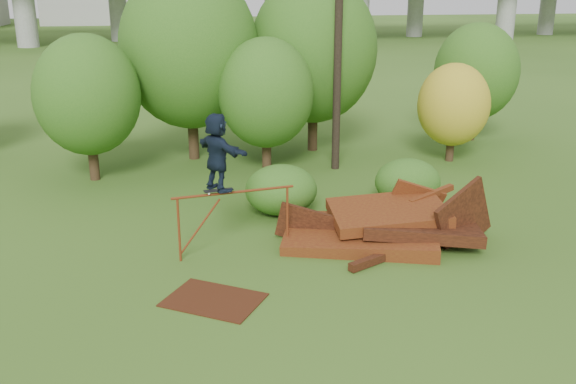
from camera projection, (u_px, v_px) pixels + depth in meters
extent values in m
plane|color=#2D5116|center=(339.00, 285.00, 14.44)|extent=(240.00, 240.00, 0.00)
cube|color=#4E190E|center=(360.00, 236.00, 16.74)|extent=(4.47, 3.50, 0.65)
cube|color=black|center=(420.00, 228.00, 16.64)|extent=(3.39, 2.59, 0.59)
cube|color=#4E190E|center=(388.00, 213.00, 16.90)|extent=(3.09, 2.13, 0.62)
cube|color=black|center=(463.00, 219.00, 16.56)|extent=(2.06, 1.08, 2.16)
cube|color=#4E190E|center=(413.00, 206.00, 17.86)|extent=(1.74, 0.63, 1.70)
cube|color=black|center=(312.00, 227.00, 16.85)|extent=(1.91, 0.87, 1.29)
cube|color=black|center=(386.00, 255.00, 15.68)|extent=(2.19, 1.28, 0.19)
cube|color=#4E190E|center=(431.00, 195.00, 17.53)|extent=(1.49, 0.72, 0.38)
cylinder|color=maroon|center=(179.00, 230.00, 15.42)|extent=(0.06, 0.06, 1.62)
cylinder|color=maroon|center=(287.00, 217.00, 16.28)|extent=(0.06, 0.06, 1.62)
cylinder|color=maroon|center=(234.00, 192.00, 15.60)|extent=(3.03, 0.53, 0.06)
cube|color=black|center=(219.00, 190.00, 15.45)|extent=(0.73, 0.30, 0.02)
cylinder|color=silver|center=(209.00, 194.00, 15.32)|extent=(0.06, 0.04, 0.05)
cylinder|color=silver|center=(208.00, 192.00, 15.45)|extent=(0.06, 0.04, 0.05)
cylinder|color=silver|center=(230.00, 191.00, 15.47)|extent=(0.06, 0.04, 0.05)
cylinder|color=silver|center=(228.00, 190.00, 15.61)|extent=(0.06, 0.04, 0.05)
imported|color=black|center=(217.00, 152.00, 15.16)|extent=(1.39, 1.77, 1.88)
cube|color=#3C1B0C|center=(214.00, 300.00, 13.71)|extent=(2.43, 2.26, 0.03)
cylinder|color=black|center=(93.00, 157.00, 21.92)|extent=(0.34, 0.34, 1.61)
ellipsoid|color=#1F4F15|center=(87.00, 95.00, 21.25)|extent=(3.51, 3.51, 4.03)
cylinder|color=black|center=(193.00, 130.00, 24.45)|extent=(0.39, 0.39, 2.25)
ellipsoid|color=#1F4F15|center=(189.00, 49.00, 23.50)|extent=(5.11, 5.11, 5.88)
cylinder|color=black|center=(267.00, 149.00, 23.04)|extent=(0.33, 0.33, 1.54)
ellipsoid|color=#1F4F15|center=(266.00, 93.00, 22.41)|extent=(3.36, 3.36, 3.86)
cylinder|color=black|center=(313.00, 124.00, 25.73)|extent=(0.38, 0.38, 2.15)
ellipsoid|color=#1F4F15|center=(314.00, 50.00, 24.82)|extent=(4.93, 4.93, 5.66)
cylinder|color=black|center=(450.00, 146.00, 24.30)|extent=(0.30, 0.30, 1.15)
ellipsoid|color=#A58C19|center=(454.00, 105.00, 23.81)|extent=(2.68, 2.68, 3.08)
cylinder|color=black|center=(472.00, 121.00, 27.52)|extent=(0.34, 0.34, 1.60)
ellipsoid|color=#1F4F15|center=(476.00, 72.00, 26.86)|extent=(3.52, 3.52, 4.05)
ellipsoid|color=#1F4F15|center=(281.00, 190.00, 18.67)|extent=(2.11, 1.95, 1.46)
ellipsoid|color=#1F4F15|center=(408.00, 182.00, 19.49)|extent=(2.00, 1.83, 1.42)
cylinder|color=black|center=(338.00, 45.00, 22.09)|extent=(0.28, 0.28, 8.89)
cylinder|color=gray|center=(24.00, 8.00, 66.23)|extent=(2.20, 2.20, 8.00)
cylinder|color=gray|center=(199.00, 7.00, 69.30)|extent=(2.20, 2.20, 8.00)
cylinder|color=gray|center=(360.00, 6.00, 72.36)|extent=(2.20, 2.20, 8.00)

